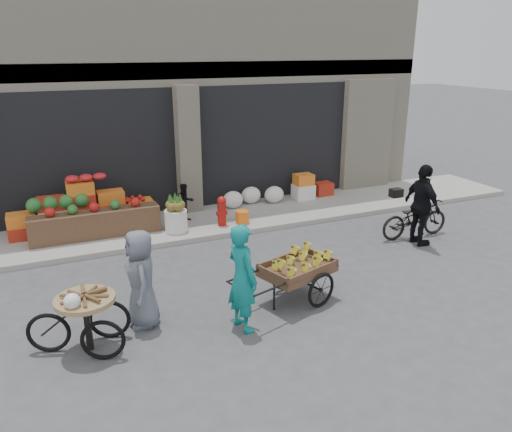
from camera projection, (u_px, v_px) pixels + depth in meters
name	position (u px, v px, depth m)	size (l,w,h in m)	color
ground	(273.00, 297.00, 8.71)	(80.00, 80.00, 0.00)	#424244
sidewalk	(201.00, 222.00, 12.24)	(18.00, 2.20, 0.12)	gray
building	(156.00, 75.00, 14.58)	(14.00, 6.45, 7.00)	beige
fruit_display	(92.00, 208.00, 11.34)	(3.10, 1.12, 1.24)	#A62617
pineapple_bin	(176.00, 221.00, 11.42)	(0.52, 0.52, 0.50)	silver
fire_hydrant	(222.00, 210.00, 11.76)	(0.22, 0.22, 0.71)	#A5140F
orange_bucket	(242.00, 217.00, 11.98)	(0.32, 0.32, 0.30)	orange
right_bay_goods	(285.00, 191.00, 13.64)	(3.35, 0.60, 0.70)	silver
seated_person	(185.00, 202.00, 12.03)	(0.45, 0.35, 0.93)	black
banana_cart	(296.00, 267.00, 8.40)	(2.21, 1.37, 0.86)	brown
vendor_woman	(242.00, 278.00, 7.50)	(0.62, 0.41, 1.71)	#0F7776
tricycle_cart	(86.00, 315.00, 7.04)	(1.46, 1.05, 0.95)	#9E7F51
vendor_grey	(141.00, 279.00, 7.63)	(0.77, 0.50, 1.57)	slate
bicycle	(415.00, 218.00, 11.34)	(0.60, 1.72, 0.90)	black
cyclist	(422.00, 205.00, 10.77)	(1.05, 0.44, 1.80)	black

